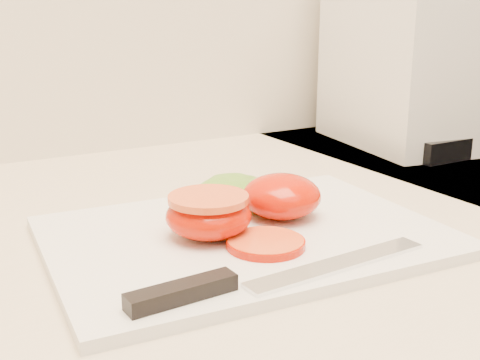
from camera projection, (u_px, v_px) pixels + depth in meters
cutting_board at (246, 236)px, 0.54m from camera, size 0.36×0.27×0.01m
tomato_half_dome at (282, 196)px, 0.57m from camera, size 0.08×0.08×0.04m
tomato_half_cut at (209, 214)px, 0.52m from camera, size 0.08×0.08×0.04m
tomato_slice_0 at (266, 243)px, 0.50m from camera, size 0.06×0.06×0.01m
lettuce_leaf_0 at (238, 192)px, 0.61m from camera, size 0.13×0.12×0.02m
knife at (248, 280)px, 0.43m from camera, size 0.25×0.03×0.01m
appliance at (418, 44)px, 0.90m from camera, size 0.24×0.28×0.30m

